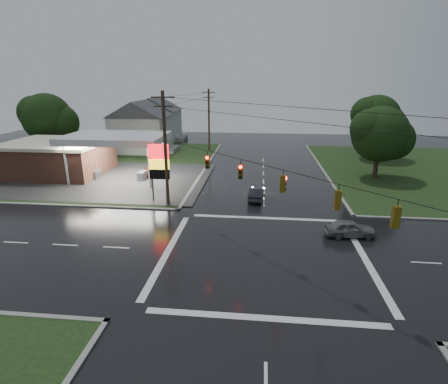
# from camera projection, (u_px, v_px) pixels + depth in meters

# --- Properties ---
(ground) EXTENTS (120.00, 120.00, 0.00)m
(ground) POSITION_uv_depth(u_px,v_px,m) (264.00, 255.00, 24.91)
(ground) COLOR black
(ground) RESTS_ON ground
(grass_nw) EXTENTS (36.00, 36.00, 0.08)m
(grass_nw) POSITION_uv_depth(u_px,v_px,m) (88.00, 163.00, 52.09)
(grass_nw) COLOR black
(grass_nw) RESTS_ON ground
(gas_station) EXTENTS (26.20, 18.00, 5.60)m
(gas_station) POSITION_uv_depth(u_px,v_px,m) (66.00, 155.00, 45.33)
(gas_station) COLOR #2D2D2D
(gas_station) RESTS_ON ground
(pylon_sign) EXTENTS (2.00, 0.35, 6.00)m
(pylon_sign) POSITION_uv_depth(u_px,v_px,m) (159.00, 163.00, 34.66)
(pylon_sign) COLOR #59595E
(pylon_sign) RESTS_ON ground
(utility_pole_nw) EXTENTS (2.20, 0.32, 11.00)m
(utility_pole_nw) POSITION_uv_depth(u_px,v_px,m) (165.00, 148.00, 33.09)
(utility_pole_nw) COLOR #382619
(utility_pole_nw) RESTS_ON ground
(utility_pole_n) EXTENTS (2.20, 0.32, 10.50)m
(utility_pole_n) POSITION_uv_depth(u_px,v_px,m) (209.00, 119.00, 60.15)
(utility_pole_n) COLOR #382619
(utility_pole_n) RESTS_ON ground
(traffic_signals) EXTENTS (26.87, 26.87, 1.47)m
(traffic_signals) POSITION_uv_depth(u_px,v_px,m) (268.00, 167.00, 22.91)
(traffic_signals) COLOR black
(traffic_signals) RESTS_ON ground
(house_near) EXTENTS (11.05, 8.48, 8.60)m
(house_near) POSITION_uv_depth(u_px,v_px,m) (141.00, 126.00, 59.72)
(house_near) COLOR silver
(house_near) RESTS_ON ground
(house_far) EXTENTS (11.05, 8.48, 8.60)m
(house_far) POSITION_uv_depth(u_px,v_px,m) (156.00, 118.00, 71.18)
(house_far) COLOR silver
(house_far) RESTS_ON ground
(tree_nw_behind) EXTENTS (8.93, 7.60, 10.00)m
(tree_nw_behind) POSITION_uv_depth(u_px,v_px,m) (48.00, 118.00, 54.77)
(tree_nw_behind) COLOR black
(tree_nw_behind) RESTS_ON ground
(tree_ne_near) EXTENTS (7.99, 6.80, 8.98)m
(tree_ne_near) POSITION_uv_depth(u_px,v_px,m) (381.00, 134.00, 42.63)
(tree_ne_near) COLOR black
(tree_ne_near) RESTS_ON ground
(tree_ne_far) EXTENTS (8.46, 7.20, 9.80)m
(tree_ne_far) POSITION_uv_depth(u_px,v_px,m) (377.00, 119.00, 53.50)
(tree_ne_far) COLOR black
(tree_ne_far) RESTS_ON ground
(car_north) EXTENTS (1.66, 3.97, 1.28)m
(car_north) POSITION_uv_depth(u_px,v_px,m) (256.00, 194.00, 36.28)
(car_north) COLOR black
(car_north) RESTS_ON ground
(car_crossing) EXTENTS (4.00, 1.84, 1.33)m
(car_crossing) POSITION_uv_depth(u_px,v_px,m) (350.00, 228.00, 27.71)
(car_crossing) COLOR slate
(car_crossing) RESTS_ON ground
(car_pump) EXTENTS (2.44, 4.60, 1.27)m
(car_pump) POSITION_uv_depth(u_px,v_px,m) (152.00, 170.00, 45.68)
(car_pump) COLOR #542513
(car_pump) RESTS_ON ground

